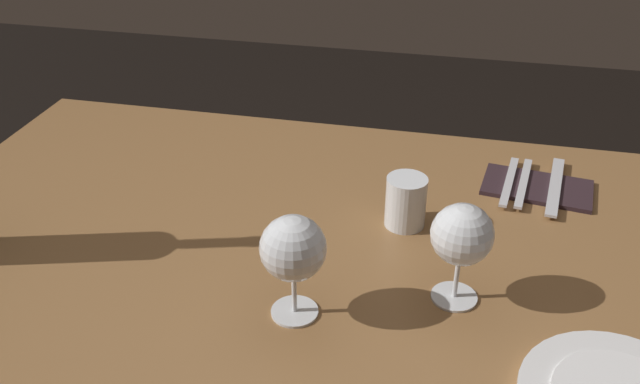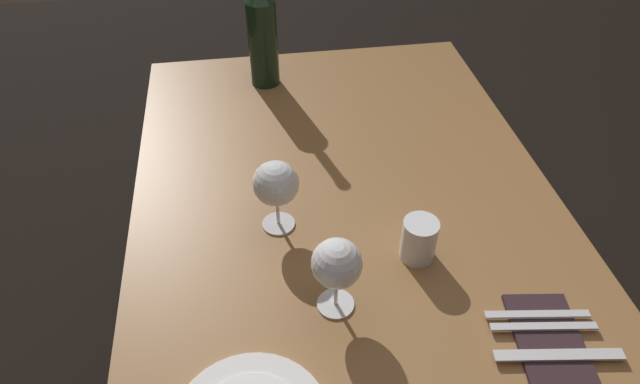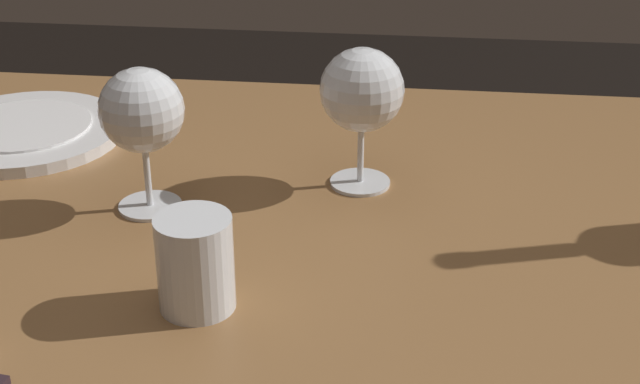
{
  "view_description": "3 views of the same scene",
  "coord_description": "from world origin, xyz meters",
  "px_view_note": "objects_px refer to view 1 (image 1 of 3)",
  "views": [
    {
      "loc": [
        0.25,
        -0.85,
        1.37
      ],
      "look_at": [
        0.06,
        0.01,
        0.84
      ],
      "focal_mm": 38.23,
      "sensor_mm": 36.0,
      "label": 1
    },
    {
      "loc": [
        0.87,
        -0.19,
        1.55
      ],
      "look_at": [
        0.04,
        -0.06,
        0.8
      ],
      "focal_mm": 31.64,
      "sensor_mm": 36.0,
      "label": 2
    },
    {
      "loc": [
        0.0,
        0.78,
        1.21
      ],
      "look_at": [
        0.09,
        -0.02,
        0.8
      ],
      "focal_mm": 53.3,
      "sensor_mm": 36.0,
      "label": 3
    }
  ],
  "objects_px": {
    "water_tumbler": "(406,204)",
    "table_knife": "(555,186)",
    "wine_glass_right": "(462,237)",
    "fork_outer": "(509,181)",
    "wine_glass_left": "(293,250)",
    "folded_napkin": "(537,187)",
    "fork_inner": "(523,183)"
  },
  "relations": [
    {
      "from": "fork_inner",
      "to": "fork_outer",
      "type": "relative_size",
      "value": 1.0
    },
    {
      "from": "folded_napkin",
      "to": "water_tumbler",
      "type": "bearing_deg",
      "value": -143.54
    },
    {
      "from": "water_tumbler",
      "to": "table_knife",
      "type": "height_order",
      "value": "water_tumbler"
    },
    {
      "from": "folded_napkin",
      "to": "wine_glass_left",
      "type": "bearing_deg",
      "value": -129.62
    },
    {
      "from": "folded_napkin",
      "to": "wine_glass_right",
      "type": "bearing_deg",
      "value": -111.2
    },
    {
      "from": "wine_glass_left",
      "to": "water_tumbler",
      "type": "relative_size",
      "value": 1.78
    },
    {
      "from": "water_tumbler",
      "to": "fork_outer",
      "type": "bearing_deg",
      "value": 43.67
    },
    {
      "from": "wine_glass_right",
      "to": "fork_outer",
      "type": "distance_m",
      "value": 0.36
    },
    {
      "from": "wine_glass_left",
      "to": "water_tumbler",
      "type": "xyz_separation_m",
      "value": [
        0.12,
        0.25,
        -0.07
      ]
    },
    {
      "from": "wine_glass_left",
      "to": "fork_outer",
      "type": "xyz_separation_m",
      "value": [
        0.29,
        0.42,
        -0.1
      ]
    },
    {
      "from": "wine_glass_left",
      "to": "table_knife",
      "type": "bearing_deg",
      "value": 48.01
    },
    {
      "from": "wine_glass_right",
      "to": "table_knife",
      "type": "height_order",
      "value": "wine_glass_right"
    },
    {
      "from": "wine_glass_right",
      "to": "fork_outer",
      "type": "height_order",
      "value": "wine_glass_right"
    },
    {
      "from": "wine_glass_left",
      "to": "water_tumbler",
      "type": "distance_m",
      "value": 0.29
    },
    {
      "from": "wine_glass_left",
      "to": "water_tumbler",
      "type": "height_order",
      "value": "wine_glass_left"
    },
    {
      "from": "fork_outer",
      "to": "table_knife",
      "type": "relative_size",
      "value": 0.86
    },
    {
      "from": "wine_glass_right",
      "to": "water_tumbler",
      "type": "bearing_deg",
      "value": 117.65
    },
    {
      "from": "wine_glass_right",
      "to": "fork_outer",
      "type": "bearing_deg",
      "value": 76.54
    },
    {
      "from": "water_tumbler",
      "to": "fork_inner",
      "type": "relative_size",
      "value": 0.48
    },
    {
      "from": "fork_inner",
      "to": "table_knife",
      "type": "xyz_separation_m",
      "value": [
        0.05,
        0.0,
        0.0
      ]
    },
    {
      "from": "water_tumbler",
      "to": "wine_glass_left",
      "type": "bearing_deg",
      "value": -116.01
    },
    {
      "from": "wine_glass_left",
      "to": "folded_napkin",
      "type": "relative_size",
      "value": 0.76
    },
    {
      "from": "folded_napkin",
      "to": "fork_outer",
      "type": "xyz_separation_m",
      "value": [
        -0.05,
        0.0,
        0.01
      ]
    },
    {
      "from": "water_tumbler",
      "to": "folded_napkin",
      "type": "relative_size",
      "value": 0.43
    },
    {
      "from": "fork_inner",
      "to": "table_knife",
      "type": "distance_m",
      "value": 0.05
    },
    {
      "from": "fork_outer",
      "to": "water_tumbler",
      "type": "bearing_deg",
      "value": -136.33
    },
    {
      "from": "wine_glass_right",
      "to": "folded_napkin",
      "type": "bearing_deg",
      "value": 68.8
    },
    {
      "from": "wine_glass_left",
      "to": "wine_glass_right",
      "type": "height_order",
      "value": "wine_glass_left"
    },
    {
      "from": "water_tumbler",
      "to": "table_knife",
      "type": "relative_size",
      "value": 0.41
    },
    {
      "from": "water_tumbler",
      "to": "fork_outer",
      "type": "relative_size",
      "value": 0.48
    },
    {
      "from": "wine_glass_right",
      "to": "folded_napkin",
      "type": "distance_m",
      "value": 0.38
    },
    {
      "from": "wine_glass_left",
      "to": "fork_inner",
      "type": "height_order",
      "value": "wine_glass_left"
    }
  ]
}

